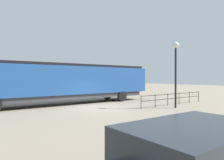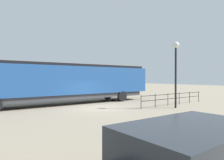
# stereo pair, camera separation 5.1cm
# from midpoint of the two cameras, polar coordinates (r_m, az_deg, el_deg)

# --- Properties ---
(ground_plane) EXTENTS (120.00, 120.00, 0.00)m
(ground_plane) POSITION_cam_midpoint_polar(r_m,az_deg,el_deg) (17.25, -3.72, -7.86)
(ground_plane) COLOR gray
(locomotive) EXTENTS (3.10, 18.82, 3.87)m
(locomotive) POSITION_cam_midpoint_polar(r_m,az_deg,el_deg) (20.16, -11.81, -0.38)
(locomotive) COLOR navy
(locomotive) RESTS_ON ground_plane
(lamp_post) EXTENTS (0.54, 0.54, 5.58)m
(lamp_post) POSITION_cam_midpoint_polar(r_m,az_deg,el_deg) (17.92, 17.62, 5.46)
(lamp_post) COLOR black
(lamp_post) RESTS_ON ground_plane
(platform_fence) EXTENTS (0.05, 8.54, 1.12)m
(platform_fence) POSITION_cam_midpoint_polar(r_m,az_deg,el_deg) (19.87, 17.08, -4.66)
(platform_fence) COLOR black
(platform_fence) RESTS_ON ground_plane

